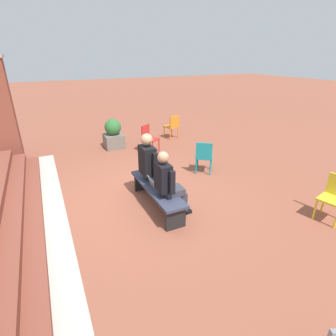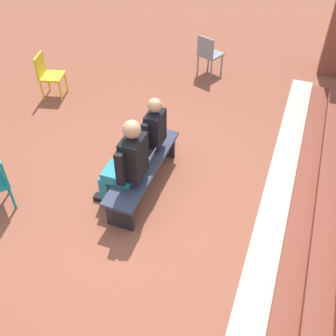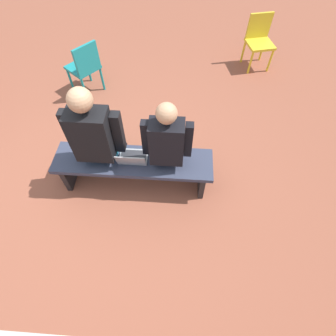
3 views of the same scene
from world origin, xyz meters
name	(u,v)px [view 1 (image 1 of 3)]	position (x,y,z in m)	size (l,w,h in m)	color
ground_plane	(144,199)	(0.00, 0.00, 0.00)	(60.00, 60.00, 0.00)	brown
concrete_strip	(58,231)	(-0.39, 1.74, 0.00)	(8.13, 0.40, 0.01)	#B7B2A8
brick_steps	(5,235)	(-0.39, 2.49, 0.18)	(7.33, 0.90, 0.45)	brown
brick_pillar_right_of_steps	(2,110)	(3.88, 2.59, 1.42)	(0.64, 0.64, 2.81)	brown
bench	(157,191)	(-0.39, -0.14, 0.35)	(1.80, 0.44, 0.45)	#33384C
person_student	(169,182)	(-0.77, -0.20, 0.70)	(0.52, 0.65, 1.30)	#383842
person_adult	(153,165)	(-0.03, -0.21, 0.75)	(0.59, 0.75, 1.42)	teal
laptop	(156,184)	(-0.39, -0.13, 0.50)	(0.32, 0.29, 0.21)	#9EA0A5
plastic_chair_far_left	(335,195)	(-2.15, -2.86, 0.48)	(0.51, 0.51, 0.84)	gold
plastic_chair_far_right	(204,155)	(0.60, -1.87, 0.48)	(0.59, 0.59, 0.84)	teal
plastic_chair_by_pillar	(172,125)	(3.66, -2.52, 0.48)	(0.50, 0.50, 0.84)	orange
plastic_chair_near_bench_left	(149,137)	(2.69, -1.21, 0.48)	(0.58, 0.58, 0.84)	red
planter	(113,135)	(3.56, -0.34, 0.44)	(0.60, 0.60, 0.94)	#6B665B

